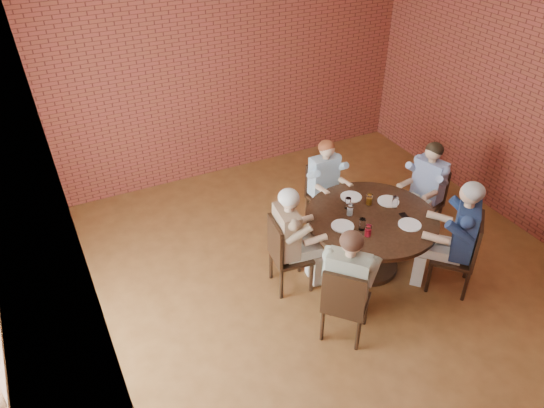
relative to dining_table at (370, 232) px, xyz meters
name	(u,v)px	position (x,y,z in m)	size (l,w,h in m)	color
floor	(325,317)	(-0.90, -0.52, -0.53)	(7.00, 7.00, 0.00)	brown
wall_back	(203,69)	(-0.90, 2.98, 1.17)	(7.00, 7.00, 0.00)	maroon
ceiling_beam	(0,62)	(-3.35, -0.52, 2.74)	(0.22, 6.90, 0.26)	black
dining_table	(370,232)	(0.00, 0.00, 0.00)	(1.54, 1.54, 0.75)	black
chair_a	(427,197)	(1.13, 0.31, -0.03)	(0.51, 0.51, 0.92)	black
diner_a	(425,190)	(1.05, 0.29, 0.12)	(0.51, 0.63, 1.30)	#3F5DA5
chair_b	(322,192)	(-0.03, 1.04, -0.04)	(0.41, 0.41, 0.90)	black
diner_b	(326,186)	(-0.03, 0.96, 0.11)	(0.49, 0.60, 1.27)	#97B2C0
chair_c	(284,252)	(-1.07, 0.14, -0.02)	(0.48, 0.48, 0.94)	black
diner_c	(291,240)	(-0.99, 0.13, 0.14)	(0.53, 0.65, 1.33)	brown
chair_d	(345,302)	(-0.90, -0.84, -0.02)	(0.62, 0.62, 0.95)	black
diner_d	(348,284)	(-0.83, -0.78, 0.15)	(0.54, 0.66, 1.35)	gray
chair_e	(463,251)	(0.72, -0.77, 0.00)	(0.66, 0.66, 0.98)	black
diner_e	(457,237)	(0.66, -0.70, 0.18)	(0.58, 0.71, 1.42)	#1B2B4E
plate_a	(388,201)	(0.36, 0.17, 0.23)	(0.26, 0.26, 0.01)	white
plate_b	(351,197)	(0.01, 0.45, 0.23)	(0.26, 0.26, 0.01)	white
plate_c	(343,226)	(-0.41, -0.01, 0.23)	(0.26, 0.26, 0.01)	white
plate_d	(410,225)	(0.29, -0.33, 0.23)	(0.26, 0.26, 0.01)	white
glass_a	(395,202)	(0.36, 0.04, 0.29)	(0.07, 0.07, 0.14)	white
glass_b	(369,199)	(0.12, 0.23, 0.29)	(0.07, 0.07, 0.14)	white
glass_c	(348,203)	(-0.16, 0.28, 0.29)	(0.07, 0.07, 0.14)	white
glass_d	(350,210)	(-0.21, 0.15, 0.29)	(0.07, 0.07, 0.14)	white
glass_e	(362,224)	(-0.25, -0.15, 0.29)	(0.07, 0.07, 0.14)	white
glass_f	(368,231)	(-0.26, -0.28, 0.29)	(0.07, 0.07, 0.14)	white
smartphone	(405,217)	(0.34, -0.18, 0.23)	(0.08, 0.15, 0.01)	black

